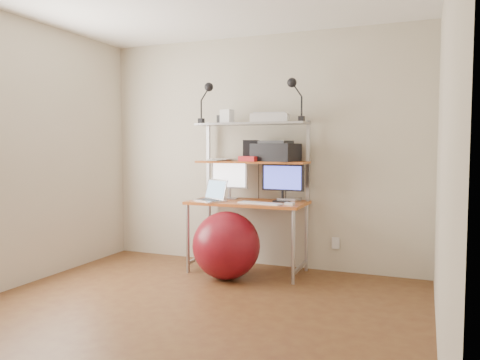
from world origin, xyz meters
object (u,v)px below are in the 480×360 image
object	(u,v)px
monitor_silver	(230,177)
monitor_black	(283,180)
laptop	(213,196)
printer	(276,152)
exercise_ball	(226,245)

from	to	relation	value
monitor_silver	monitor_black	world-z (taller)	monitor_black
monitor_silver	laptop	distance (m)	0.31
laptop	monitor_black	bearing A→B (deg)	43.95
laptop	printer	distance (m)	0.80
monitor_black	laptop	distance (m)	0.74
monitor_black	monitor_silver	bearing A→B (deg)	-179.59
printer	laptop	bearing A→B (deg)	-145.62
monitor_black	exercise_ball	size ratio (longest dim) A/B	0.67
monitor_black	exercise_ball	bearing A→B (deg)	-134.02
monitor_black	printer	xyz separation A→B (m)	(-0.09, 0.05, 0.29)
monitor_black	laptop	bearing A→B (deg)	-159.97
laptop	exercise_ball	distance (m)	0.56
printer	exercise_ball	xyz separation A→B (m)	(-0.36, -0.45, -0.92)
monitor_black	printer	bearing A→B (deg)	155.69
monitor_black	laptop	xyz separation A→B (m)	(-0.70, -0.19, -0.18)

